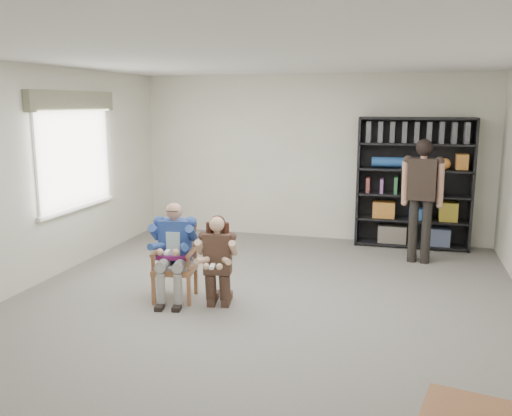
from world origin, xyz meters
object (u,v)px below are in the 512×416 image
(standing_man, at_px, (421,202))
(armchair, at_px, (175,263))
(bookshelf, at_px, (414,183))
(seated_man, at_px, (174,252))
(kneeling_woman, at_px, (217,262))

(standing_man, bearing_deg, armchair, -131.17)
(armchair, relative_size, bookshelf, 0.43)
(seated_man, xyz_separation_m, standing_man, (2.84, 2.37, 0.31))
(kneeling_woman, distance_m, standing_man, 3.39)
(bookshelf, height_order, standing_man, bookshelf)
(seated_man, bearing_deg, armchair, 0.00)
(kneeling_woman, bearing_deg, armchair, 158.47)
(seated_man, relative_size, standing_man, 0.65)
(seated_man, relative_size, bookshelf, 0.56)
(armchair, xyz_separation_m, kneeling_woman, (0.58, -0.12, 0.09))
(bookshelf, distance_m, standing_man, 0.91)
(armchair, height_order, bookshelf, bookshelf)
(bookshelf, bearing_deg, kneeling_woman, -122.55)
(kneeling_woman, height_order, standing_man, standing_man)
(armchair, relative_size, standing_man, 0.50)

